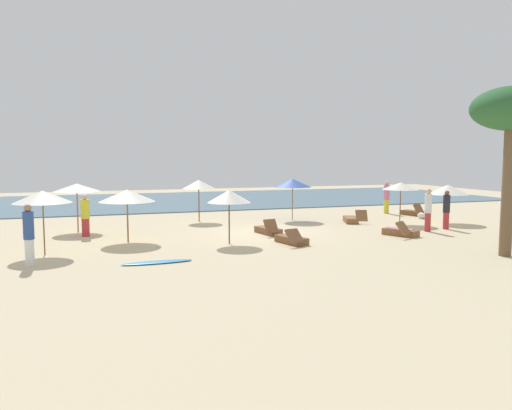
{
  "coord_description": "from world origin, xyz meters",
  "views": [
    {
      "loc": [
        -7.51,
        -20.81,
        3.46
      ],
      "look_at": [
        0.08,
        1.63,
        1.1
      ],
      "focal_mm": 34.98,
      "sensor_mm": 36.0,
      "label": 1
    }
  ],
  "objects_px": {
    "lounger_1": "(401,232)",
    "lounger_0": "(415,213)",
    "umbrella_3": "(199,184)",
    "umbrella_7": "(401,186)",
    "umbrella_0": "(127,196)",
    "person_4": "(446,209)",
    "surfboard": "(157,262)",
    "umbrella_1": "(77,188)",
    "lounger_3": "(292,240)",
    "umbrella_6": "(293,183)",
    "lounger_4": "(269,230)",
    "person_2": "(387,197)",
    "person_1": "(85,216)",
    "person_3": "(428,209)",
    "dog": "(423,216)",
    "umbrella_5": "(229,196)",
    "lounger_2": "(352,219)",
    "umbrella_4": "(448,190)",
    "umbrella_2": "(42,197)",
    "palm_2": "(512,114)",
    "person_0": "(29,234)"
  },
  "relations": [
    {
      "from": "lounger_0",
      "to": "dog",
      "type": "distance_m",
      "value": 1.48
    },
    {
      "from": "person_2",
      "to": "person_1",
      "type": "bearing_deg",
      "value": -169.24
    },
    {
      "from": "umbrella_5",
      "to": "surfboard",
      "type": "relative_size",
      "value": 0.92
    },
    {
      "from": "lounger_1",
      "to": "person_3",
      "type": "bearing_deg",
      "value": 19.87
    },
    {
      "from": "umbrella_6",
      "to": "lounger_0",
      "type": "xyz_separation_m",
      "value": [
        7.45,
        -0.47,
        -1.83
      ]
    },
    {
      "from": "umbrella_2",
      "to": "person_3",
      "type": "height_order",
      "value": "umbrella_2"
    },
    {
      "from": "umbrella_2",
      "to": "lounger_2",
      "type": "bearing_deg",
      "value": 15.39
    },
    {
      "from": "lounger_2",
      "to": "umbrella_0",
      "type": "bearing_deg",
      "value": -168.81
    },
    {
      "from": "lounger_1",
      "to": "lounger_0",
      "type": "bearing_deg",
      "value": 49.43
    },
    {
      "from": "surfboard",
      "to": "person_2",
      "type": "bearing_deg",
      "value": 32.92
    },
    {
      "from": "person_3",
      "to": "person_2",
      "type": "bearing_deg",
      "value": 71.51
    },
    {
      "from": "umbrella_4",
      "to": "palm_2",
      "type": "relative_size",
      "value": 0.35
    },
    {
      "from": "umbrella_7",
      "to": "lounger_4",
      "type": "bearing_deg",
      "value": -172.49
    },
    {
      "from": "umbrella_0",
      "to": "person_4",
      "type": "relative_size",
      "value": 1.22
    },
    {
      "from": "umbrella_5",
      "to": "person_1",
      "type": "xyz_separation_m",
      "value": [
        -5.35,
        3.69,
        -0.97
      ]
    },
    {
      "from": "surfboard",
      "to": "lounger_1",
      "type": "bearing_deg",
      "value": 11.46
    },
    {
      "from": "surfboard",
      "to": "umbrella_5",
      "type": "bearing_deg",
      "value": 40.42
    },
    {
      "from": "umbrella_0",
      "to": "lounger_3",
      "type": "distance_m",
      "value": 6.77
    },
    {
      "from": "umbrella_6",
      "to": "lounger_4",
      "type": "relative_size",
      "value": 1.28
    },
    {
      "from": "lounger_4",
      "to": "umbrella_4",
      "type": "bearing_deg",
      "value": 2.8
    },
    {
      "from": "surfboard",
      "to": "umbrella_7",
      "type": "bearing_deg",
      "value": 22.89
    },
    {
      "from": "umbrella_1",
      "to": "umbrella_2",
      "type": "height_order",
      "value": "umbrella_2"
    },
    {
      "from": "umbrella_1",
      "to": "lounger_3",
      "type": "xyz_separation_m",
      "value": [
        8.01,
        -6.09,
        -1.84
      ]
    },
    {
      "from": "lounger_0",
      "to": "lounger_2",
      "type": "relative_size",
      "value": 0.98
    },
    {
      "from": "umbrella_0",
      "to": "umbrella_6",
      "type": "bearing_deg",
      "value": 25.22
    },
    {
      "from": "umbrella_4",
      "to": "lounger_0",
      "type": "bearing_deg",
      "value": 83.63
    },
    {
      "from": "lounger_0",
      "to": "lounger_3",
      "type": "distance_m",
      "value": 12.01
    },
    {
      "from": "umbrella_2",
      "to": "umbrella_3",
      "type": "height_order",
      "value": "umbrella_2"
    },
    {
      "from": "lounger_2",
      "to": "person_2",
      "type": "bearing_deg",
      "value": 36.55
    },
    {
      "from": "umbrella_4",
      "to": "lounger_3",
      "type": "bearing_deg",
      "value": -162.85
    },
    {
      "from": "umbrella_5",
      "to": "person_2",
      "type": "relative_size",
      "value": 1.1
    },
    {
      "from": "umbrella_3",
      "to": "lounger_2",
      "type": "height_order",
      "value": "umbrella_3"
    },
    {
      "from": "umbrella_7",
      "to": "umbrella_3",
      "type": "bearing_deg",
      "value": 156.37
    },
    {
      "from": "person_2",
      "to": "surfboard",
      "type": "bearing_deg",
      "value": -147.08
    },
    {
      "from": "umbrella_4",
      "to": "lounger_1",
      "type": "relative_size",
      "value": 1.15
    },
    {
      "from": "umbrella_0",
      "to": "umbrella_5",
      "type": "xyz_separation_m",
      "value": [
        3.74,
        -1.68,
        0.01
      ]
    },
    {
      "from": "person_3",
      "to": "person_4",
      "type": "bearing_deg",
      "value": 14.72
    },
    {
      "from": "dog",
      "to": "lounger_4",
      "type": "bearing_deg",
      "value": -167.17
    },
    {
      "from": "umbrella_6",
      "to": "dog",
      "type": "bearing_deg",
      "value": -14.98
    },
    {
      "from": "umbrella_0",
      "to": "lounger_0",
      "type": "xyz_separation_m",
      "value": [
        16.35,
        3.73,
        -1.7
      ]
    },
    {
      "from": "umbrella_1",
      "to": "lounger_1",
      "type": "relative_size",
      "value": 1.24
    },
    {
      "from": "person_1",
      "to": "person_3",
      "type": "xyz_separation_m",
      "value": [
        14.79,
        -3.53,
        0.11
      ]
    },
    {
      "from": "lounger_0",
      "to": "dog",
      "type": "height_order",
      "value": "lounger_0"
    },
    {
      "from": "umbrella_0",
      "to": "lounger_1",
      "type": "height_order",
      "value": "umbrella_0"
    },
    {
      "from": "person_0",
      "to": "person_4",
      "type": "distance_m",
      "value": 17.89
    },
    {
      "from": "person_2",
      "to": "palm_2",
      "type": "xyz_separation_m",
      "value": [
        -3.32,
        -12.28,
        3.87
      ]
    },
    {
      "from": "lounger_1",
      "to": "umbrella_1",
      "type": "bearing_deg",
      "value": 156.26
    },
    {
      "from": "umbrella_2",
      "to": "lounger_0",
      "type": "xyz_separation_m",
      "value": [
        19.31,
        5.42,
        -1.86
      ]
    },
    {
      "from": "umbrella_2",
      "to": "person_2",
      "type": "height_order",
      "value": "umbrella_2"
    },
    {
      "from": "umbrella_3",
      "to": "umbrella_7",
      "type": "height_order",
      "value": "umbrella_3"
    }
  ]
}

